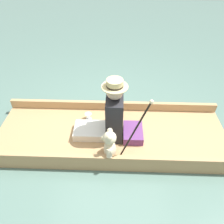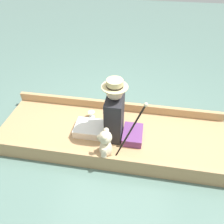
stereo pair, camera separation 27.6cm
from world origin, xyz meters
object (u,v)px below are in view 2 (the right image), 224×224
(seated_person, at_px, (109,116))
(walking_cane, at_px, (131,131))
(teddy_bear, at_px, (105,145))
(wine_glass, at_px, (92,114))

(seated_person, bearing_deg, walking_cane, -151.20)
(teddy_bear, height_order, walking_cane, walking_cane)
(seated_person, height_order, teddy_bear, seated_person)
(seated_person, distance_m, teddy_bear, 0.41)
(seated_person, relative_size, wine_glass, 8.86)
(teddy_bear, distance_m, walking_cane, 0.44)
(wine_glass, relative_size, walking_cane, 0.11)
(teddy_bear, distance_m, wine_glass, 0.78)
(wine_glass, distance_m, walking_cane, 1.07)
(seated_person, height_order, wine_glass, seated_person)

